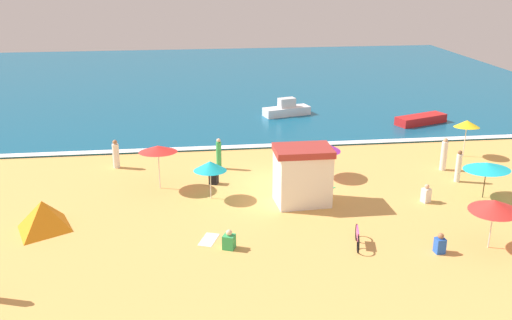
% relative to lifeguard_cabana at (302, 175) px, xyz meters
% --- Properties ---
extents(ground_plane, '(60.00, 60.00, 0.00)m').
position_rel_lifeguard_cabana_xyz_m(ground_plane, '(-0.51, 2.75, -1.45)').
color(ground_plane, '#E0A856').
extents(ocean_water, '(60.00, 44.00, 0.10)m').
position_rel_lifeguard_cabana_xyz_m(ocean_water, '(-0.51, 30.75, -1.40)').
color(ocean_water, '#0F567A').
rests_on(ocean_water, ground_plane).
extents(wave_breaker_foam, '(57.00, 0.70, 0.01)m').
position_rel_lifeguard_cabana_xyz_m(wave_breaker_foam, '(-0.51, 9.05, -1.34)').
color(wave_breaker_foam, white).
rests_on(wave_breaker_foam, ocean_water).
extents(lifeguard_cabana, '(2.73, 2.00, 2.85)m').
position_rel_lifeguard_cabana_xyz_m(lifeguard_cabana, '(0.00, 0.00, 0.00)').
color(lifeguard_cabana, white).
rests_on(lifeguard_cabana, ground_plane).
extents(beach_umbrella_0, '(3.17, 3.17, 1.92)m').
position_rel_lifeguard_cabana_xyz_m(beach_umbrella_0, '(9.12, -0.48, 0.22)').
color(beach_umbrella_0, '#4C3823').
rests_on(beach_umbrella_0, ground_plane).
extents(beach_umbrella_1, '(2.03, 2.04, 1.98)m').
position_rel_lifeguard_cabana_xyz_m(beach_umbrella_1, '(-4.38, 1.13, 0.26)').
color(beach_umbrella_1, silver).
rests_on(beach_umbrella_1, ground_plane).
extents(beach_umbrella_3, '(2.15, 2.17, 2.37)m').
position_rel_lifeguard_cabana_xyz_m(beach_umbrella_3, '(-6.93, 2.83, 0.70)').
color(beach_umbrella_3, silver).
rests_on(beach_umbrella_3, ground_plane).
extents(beach_umbrella_4, '(1.60, 1.63, 2.30)m').
position_rel_lifeguard_cabana_xyz_m(beach_umbrella_4, '(11.16, 5.75, 0.59)').
color(beach_umbrella_4, silver).
rests_on(beach_umbrella_4, ground_plane).
extents(beach_umbrella_5, '(2.56, 2.55, 2.07)m').
position_rel_lifeguard_cabana_xyz_m(beach_umbrella_5, '(1.79, 3.40, 0.33)').
color(beach_umbrella_5, '#4C3823').
rests_on(beach_umbrella_5, ground_plane).
extents(beach_umbrella_6, '(2.84, 2.83, 2.17)m').
position_rel_lifeguard_cabana_xyz_m(beach_umbrella_6, '(6.70, -5.51, 0.44)').
color(beach_umbrella_6, silver).
rests_on(beach_umbrella_6, ground_plane).
extents(beach_tent, '(2.57, 2.80, 1.34)m').
position_rel_lifeguard_cabana_xyz_m(beach_tent, '(-11.82, -1.42, -0.78)').
color(beach_tent, orange).
rests_on(beach_tent, ground_plane).
extents(parked_bicycle, '(0.48, 1.78, 0.76)m').
position_rel_lifeguard_cabana_xyz_m(parked_bicycle, '(1.38, -4.64, -1.07)').
color(parked_bicycle, black).
rests_on(parked_bicycle, ground_plane).
extents(beachgoer_0, '(0.47, 0.47, 0.93)m').
position_rel_lifeguard_cabana_xyz_m(beachgoer_0, '(6.05, -0.66, -1.04)').
color(beachgoer_0, white).
rests_on(beachgoer_0, ground_plane).
extents(beachgoer_2, '(0.37, 0.37, 1.79)m').
position_rel_lifeguard_cabana_xyz_m(beachgoer_2, '(-3.69, 5.44, -0.59)').
color(beachgoer_2, green).
rests_on(beachgoer_2, ground_plane).
extents(beachgoer_3, '(0.40, 0.40, 1.89)m').
position_rel_lifeguard_cabana_xyz_m(beachgoer_3, '(8.87, 3.62, -0.56)').
color(beachgoer_3, white).
rests_on(beachgoer_3, ground_plane).
extents(beachgoer_4, '(0.39, 0.39, 1.76)m').
position_rel_lifeguard_cabana_xyz_m(beachgoer_4, '(8.84, 1.77, -0.61)').
color(beachgoer_4, white).
rests_on(beachgoer_4, ground_plane).
extents(beachgoer_5, '(0.56, 0.56, 0.77)m').
position_rel_lifeguard_cabana_xyz_m(beachgoer_5, '(-4.12, 3.10, -1.13)').
color(beachgoer_5, black).
rests_on(beachgoer_5, ground_plane).
extents(beachgoer_6, '(0.61, 0.61, 0.84)m').
position_rel_lifeguard_cabana_xyz_m(beachgoer_6, '(-3.91, -4.24, -1.10)').
color(beachgoer_6, green).
rests_on(beachgoer_6, ground_plane).
extents(beachgoer_7, '(0.51, 0.51, 1.66)m').
position_rel_lifeguard_cabana_xyz_m(beachgoer_7, '(-9.50, 6.32, -0.67)').
color(beachgoer_7, white).
rests_on(beachgoer_7, ground_plane).
extents(beachgoer_8, '(0.40, 0.40, 0.87)m').
position_rel_lifeguard_cabana_xyz_m(beachgoer_8, '(4.50, -5.67, -1.07)').
color(beachgoer_8, blue).
rests_on(beachgoer_8, ground_plane).
extents(beach_towel_0, '(1.48, 1.52, 0.01)m').
position_rel_lifeguard_cabana_xyz_m(beach_towel_0, '(1.44, 1.91, -1.44)').
color(beach_towel_0, green).
rests_on(beach_towel_0, ground_plane).
extents(beach_towel_1, '(1.00, 1.37, 0.01)m').
position_rel_lifeguard_cabana_xyz_m(beach_towel_1, '(-4.70, -3.36, -1.44)').
color(beach_towel_1, white).
rests_on(beach_towel_1, ground_plane).
extents(small_boat_0, '(3.75, 2.11, 1.33)m').
position_rel_lifeguard_cabana_xyz_m(small_boat_0, '(2.19, 16.45, -0.91)').
color(small_boat_0, white).
rests_on(small_boat_0, ocean_water).
extents(small_boat_1, '(4.09, 2.49, 0.60)m').
position_rel_lifeguard_cabana_xyz_m(small_boat_1, '(11.40, 12.84, -1.05)').
color(small_boat_1, red).
rests_on(small_boat_1, ocean_water).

